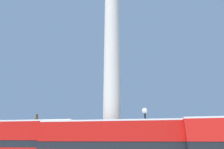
# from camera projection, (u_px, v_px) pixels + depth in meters

# --- Properties ---
(monument_column) EXTENTS (5.99, 5.99, 24.22)m
(monument_column) POSITION_uv_depth(u_px,v_px,m) (112.00, 90.00, 19.30)
(monument_column) COLOR beige
(monument_column) RESTS_ON ground_plane
(bus_a) EXTENTS (11.37, 3.56, 4.19)m
(bus_a) POSITION_uv_depth(u_px,v_px,m) (111.00, 145.00, 13.91)
(bus_a) COLOR #B7140F
(bus_a) RESTS_ON ground_plane
(bus_c) EXTENTS (10.75, 3.48, 4.33)m
(bus_c) POSITION_uv_depth(u_px,v_px,m) (18.00, 144.00, 15.59)
(bus_c) COLOR #B7140F
(bus_c) RESTS_ON ground_plane
(equestrian_statue) EXTENTS (3.08, 2.31, 6.06)m
(equestrian_statue) POSITION_uv_depth(u_px,v_px,m) (32.00, 147.00, 22.32)
(equestrian_statue) COLOR beige
(equestrian_statue) RESTS_ON ground_plane
(street_lamp) EXTENTS (0.49, 0.49, 5.44)m
(street_lamp) POSITION_uv_depth(u_px,v_px,m) (146.00, 131.00, 15.32)
(street_lamp) COLOR black
(street_lamp) RESTS_ON ground_plane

